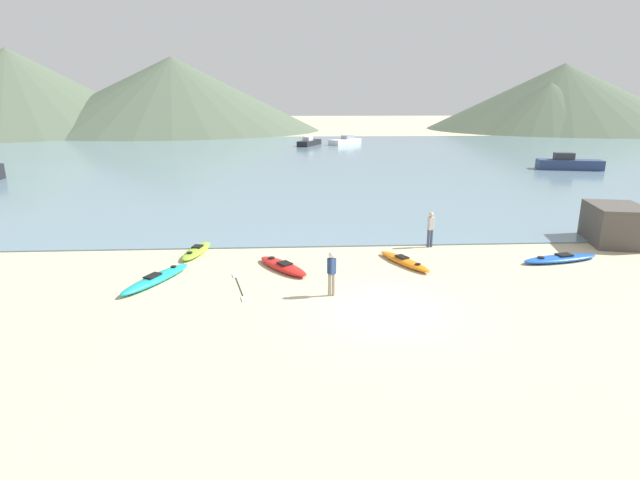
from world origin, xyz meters
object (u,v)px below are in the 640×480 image
kayak_on_sand_3 (197,251)px  person_near_waterline (431,227)px  moored_boat_3 (309,142)px  moored_boat_2 (569,164)px  kayak_on_sand_4 (560,258)px  loose_paddle (239,287)px  shoreline_rock (615,224)px  kayak_on_sand_2 (404,261)px  moored_boat_1 (345,141)px  kayak_on_sand_1 (283,266)px  person_near_foreground (332,271)px  kayak_on_sand_0 (156,279)px

kayak_on_sand_3 → person_near_waterline: bearing=2.7°
person_near_waterline → moored_boat_3: (-3.58, 51.49, -0.41)m
moored_boat_2 → moored_boat_3: size_ratio=0.99×
kayak_on_sand_4 → loose_paddle: kayak_on_sand_4 is taller
loose_paddle → shoreline_rock: (16.57, 4.72, 0.87)m
kayak_on_sand_2 → person_near_waterline: person_near_waterline is taller
moored_boat_3 → person_near_waterline: bearing=-86.0°
kayak_on_sand_2 → shoreline_rock: bearing=13.8°
moored_boat_1 → kayak_on_sand_1: bearing=-98.5°
loose_paddle → kayak_on_sand_4: bearing=9.8°
person_near_foreground → shoreline_rock: bearing=22.9°
moored_boat_2 → kayak_on_sand_3: bearing=-140.3°
kayak_on_sand_2 → moored_boat_1: (3.45, 55.42, 0.39)m
kayak_on_sand_3 → shoreline_rock: 18.81m
moored_boat_2 → loose_paddle: size_ratio=2.16×
kayak_on_sand_1 → shoreline_rock: size_ratio=0.97×
kayak_on_sand_3 → kayak_on_sand_4: 15.09m
moored_boat_1 → person_near_foreground: bearing=-96.4°
kayak_on_sand_0 → kayak_on_sand_2: kayak_on_sand_0 is taller
kayak_on_sand_1 → kayak_on_sand_2: size_ratio=0.95×
loose_paddle → kayak_on_sand_1: bearing=50.8°
kayak_on_sand_1 → shoreline_rock: (15.08, 2.88, 0.74)m
kayak_on_sand_3 → moored_boat_3: (6.63, 51.97, 0.36)m
moored_boat_1 → moored_boat_3: size_ratio=0.90×
person_near_waterline → shoreline_rock: 8.58m
moored_boat_3 → shoreline_rock: 52.73m
kayak_on_sand_2 → person_near_foreground: 4.54m
kayak_on_sand_1 → kayak_on_sand_4: bearing=1.9°
moored_boat_3 → moored_boat_1: bearing=16.7°
moored_boat_2 → loose_paddle: moored_boat_2 is taller
moored_boat_1 → person_near_waterline: bearing=-91.9°
kayak_on_sand_1 → kayak_on_sand_3: 4.32m
person_near_foreground → moored_boat_2: bearing=50.5°
kayak_on_sand_2 → moored_boat_2: bearing=51.2°
person_near_foreground → moored_boat_3: 57.00m
kayak_on_sand_0 → kayak_on_sand_4: bearing=5.7°
person_near_foreground → kayak_on_sand_1: bearing=121.0°
person_near_waterline → shoreline_rock: (8.58, 0.18, -0.03)m
kayak_on_sand_4 → moored_boat_1: (-2.97, 55.43, 0.39)m
kayak_on_sand_4 → moored_boat_1: 55.51m
kayak_on_sand_3 → person_near_foreground: size_ratio=1.79×
kayak_on_sand_0 → loose_paddle: 3.09m
kayak_on_sand_0 → kayak_on_sand_3: kayak_on_sand_0 is taller
person_near_foreground → loose_paddle: (-3.17, 0.95, -0.86)m
kayak_on_sand_0 → person_near_foreground: person_near_foreground is taller
kayak_on_sand_0 → moored_boat_1: 58.43m
moored_boat_1 → moored_boat_2: moored_boat_2 is taller
moored_boat_1 → shoreline_rock: size_ratio=1.85×
kayak_on_sand_4 → moored_boat_1: moored_boat_1 is taller
person_near_waterline → moored_boat_2: size_ratio=0.27×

